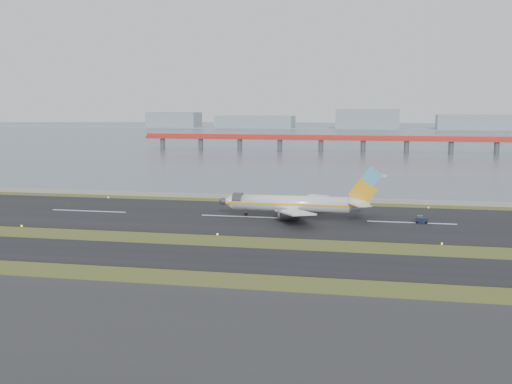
# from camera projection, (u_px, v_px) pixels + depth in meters

# --- Properties ---
(ground) EXTENTS (1000.00, 1000.00, 0.00)m
(ground) POSITION_uv_depth(u_px,v_px,m) (207.00, 243.00, 125.90)
(ground) COLOR #3C4C1B
(ground) RESTS_ON ground
(apron_strip) EXTENTS (1000.00, 50.00, 0.10)m
(apron_strip) POSITION_uv_depth(u_px,v_px,m) (73.00, 344.00, 72.53)
(apron_strip) COLOR #2A2A2D
(apron_strip) RESTS_ON ground
(taxiway_strip) EXTENTS (1000.00, 18.00, 0.10)m
(taxiway_strip) POSITION_uv_depth(u_px,v_px,m) (189.00, 257.00, 114.25)
(taxiway_strip) COLOR black
(taxiway_strip) RESTS_ON ground
(runway_strip) EXTENTS (1000.00, 45.00, 0.10)m
(runway_strip) POSITION_uv_depth(u_px,v_px,m) (242.00, 217.00, 154.99)
(runway_strip) COLOR black
(runway_strip) RESTS_ON ground
(seawall) EXTENTS (1000.00, 2.50, 1.00)m
(seawall) POSITION_uv_depth(u_px,v_px,m) (265.00, 197.00, 184.03)
(seawall) COLOR gray
(seawall) RESTS_ON ground
(bay_water) EXTENTS (1400.00, 800.00, 1.30)m
(bay_water) POSITION_uv_depth(u_px,v_px,m) (350.00, 135.00, 572.13)
(bay_water) COLOR #4B596B
(bay_water) RESTS_ON ground
(red_pier) EXTENTS (260.00, 5.00, 10.20)m
(red_pier) POSITION_uv_depth(u_px,v_px,m) (363.00, 140.00, 363.40)
(red_pier) COLOR red
(red_pier) RESTS_ON ground
(far_shoreline) EXTENTS (1400.00, 80.00, 60.50)m
(far_shoreline) POSITION_uv_depth(u_px,v_px,m) (371.00, 123.00, 723.78)
(far_shoreline) COLOR #8899A1
(far_shoreline) RESTS_ON ground
(airliner) EXTENTS (38.52, 32.89, 12.80)m
(airliner) POSITION_uv_depth(u_px,v_px,m) (297.00, 204.00, 153.08)
(airliner) COLOR white
(airliner) RESTS_ON ground
(pushback_tug) EXTENTS (2.81, 1.67, 1.80)m
(pushback_tug) POSITION_uv_depth(u_px,v_px,m) (421.00, 220.00, 146.50)
(pushback_tug) COLOR #121832
(pushback_tug) RESTS_ON ground
(workboat_near) EXTENTS (7.98, 4.01, 1.86)m
(workboat_near) POSITION_uv_depth(u_px,v_px,m) (377.00, 175.00, 241.88)
(workboat_near) COLOR #BBBBC0
(workboat_near) RESTS_ON ground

